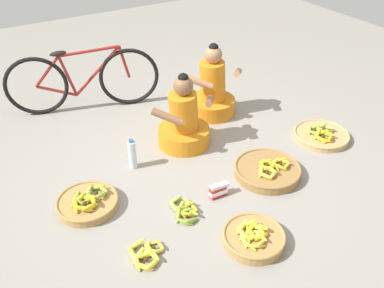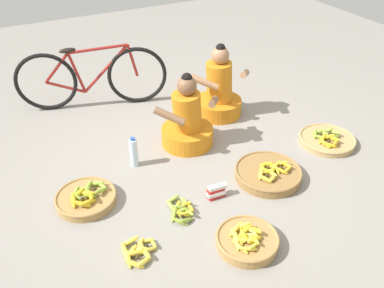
{
  "view_description": "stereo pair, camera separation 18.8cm",
  "coord_description": "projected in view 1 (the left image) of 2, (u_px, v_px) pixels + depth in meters",
  "views": [
    {
      "loc": [
        -1.54,
        -2.77,
        2.37
      ],
      "look_at": [
        0.0,
        -0.2,
        0.35
      ],
      "focal_mm": 38.88,
      "sensor_mm": 36.0,
      "label": 1
    },
    {
      "loc": [
        -1.38,
        -2.86,
        2.37
      ],
      "look_at": [
        0.0,
        -0.2,
        0.35
      ],
      "focal_mm": 38.88,
      "sensor_mm": 36.0,
      "label": 2
    }
  ],
  "objects": [
    {
      "name": "banana_basket_back_center",
      "position": [
        254.0,
        237.0,
        3.11
      ],
      "size": [
        0.47,
        0.47,
        0.16
      ],
      "color": "#A87F47",
      "rests_on": "ground"
    },
    {
      "name": "banana_basket_mid_left",
      "position": [
        88.0,
        202.0,
        3.43
      ],
      "size": [
        0.51,
        0.51,
        0.16
      ],
      "color": "#A87F47",
      "rests_on": "ground"
    },
    {
      "name": "bicycle_leaning",
      "position": [
        83.0,
        80.0,
        4.65
      ],
      "size": [
        1.64,
        0.54,
        0.73
      ],
      "color": "black",
      "rests_on": "ground"
    },
    {
      "name": "banana_basket_back_left",
      "position": [
        268.0,
        170.0,
        3.79
      ],
      "size": [
        0.61,
        0.61,
        0.15
      ],
      "color": "olive",
      "rests_on": "ground"
    },
    {
      "name": "loose_bananas_mid_right",
      "position": [
        145.0,
        254.0,
        3.01
      ],
      "size": [
        0.29,
        0.3,
        0.09
      ],
      "color": "yellow",
      "rests_on": "ground"
    },
    {
      "name": "vendor_woman_behind",
      "position": [
        212.0,
        92.0,
        4.62
      ],
      "size": [
        0.76,
        0.52,
        0.83
      ],
      "color": "orange",
      "rests_on": "ground"
    },
    {
      "name": "ground_plane",
      "position": [
        181.0,
        164.0,
        3.95
      ],
      "size": [
        10.0,
        10.0,
        0.0
      ],
      "primitive_type": "plane",
      "color": "gray"
    },
    {
      "name": "water_bottle",
      "position": [
        132.0,
        154.0,
        3.84
      ],
      "size": [
        0.08,
        0.08,
        0.31
      ],
      "color": "silver",
      "rests_on": "ground"
    },
    {
      "name": "packet_carton_stack",
      "position": [
        219.0,
        190.0,
        3.55
      ],
      "size": [
        0.18,
        0.08,
        0.12
      ],
      "color": "red",
      "rests_on": "ground"
    },
    {
      "name": "banana_basket_near_vendor",
      "position": [
        321.0,
        135.0,
        4.3
      ],
      "size": [
        0.57,
        0.57,
        0.14
      ],
      "color": "tan",
      "rests_on": "ground"
    },
    {
      "name": "vendor_woman_front",
      "position": [
        184.0,
        123.0,
        4.11
      ],
      "size": [
        0.76,
        0.52,
        0.78
      ],
      "color": "orange",
      "rests_on": "ground"
    },
    {
      "name": "loose_bananas_near_bicycle",
      "position": [
        185.0,
        210.0,
        3.39
      ],
      "size": [
        0.25,
        0.36,
        0.09
      ],
      "color": "#8CAD38",
      "rests_on": "ground"
    }
  ]
}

